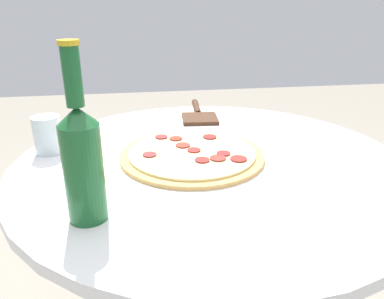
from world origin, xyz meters
name	(u,v)px	position (x,y,z in m)	size (l,w,h in m)	color
table	(210,222)	(0.00, 0.00, 0.59)	(0.95, 0.95, 0.78)	white
pizza	(192,154)	(-0.04, 0.02, 0.78)	(0.36, 0.36, 0.02)	tan
beer_bottle	(82,158)	(-0.27, -0.23, 0.89)	(0.07, 0.07, 0.31)	#195628
pizza_paddle	(199,115)	(0.03, 0.35, 0.78)	(0.12, 0.27, 0.02)	#422819
drinking_glass	(48,135)	(-0.40, 0.10, 0.82)	(0.07, 0.07, 0.09)	silver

